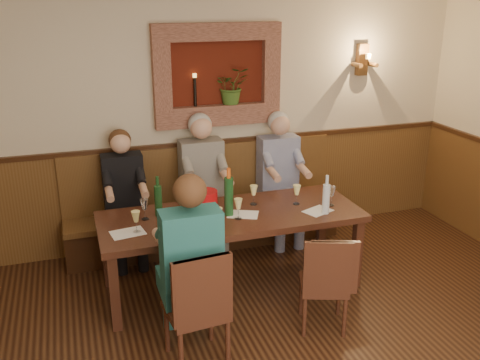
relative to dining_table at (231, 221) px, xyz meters
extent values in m
cube|color=beige|center=(0.00, 1.15, 0.72)|extent=(6.00, 0.04, 2.80)
cube|color=brown|center=(0.00, 1.13, -0.13)|extent=(6.00, 0.04, 1.10)
cube|color=#381E0F|center=(0.00, 1.13, 0.45)|extent=(6.02, 0.06, 0.05)
cube|color=#50160B|center=(0.20, 1.13, 1.17)|extent=(1.00, 0.02, 0.70)
cube|color=#A26652|center=(0.20, 1.09, 1.61)|extent=(1.36, 0.12, 0.18)
cube|color=#A26652|center=(0.20, 1.09, 0.73)|extent=(1.36, 0.12, 0.18)
cube|color=#A26652|center=(-0.39, 1.09, 1.17)|extent=(0.18, 0.12, 0.70)
cube|color=#A26652|center=(0.79, 1.09, 1.17)|extent=(0.18, 0.12, 0.70)
cube|color=#A26652|center=(0.20, 1.09, 0.84)|extent=(1.00, 0.14, 0.04)
imported|color=#3A5E20|center=(0.35, 1.09, 1.06)|extent=(0.35, 0.30, 0.39)
cylinder|color=black|center=(-0.05, 1.09, 1.01)|extent=(0.03, 0.03, 0.30)
cylinder|color=#FFBF59|center=(-0.05, 1.09, 1.18)|extent=(0.04, 0.04, 0.04)
cube|color=brown|center=(1.90, 1.10, 1.27)|extent=(0.12, 0.08, 0.35)
cylinder|color=brown|center=(1.80, 1.03, 1.22)|extent=(0.05, 0.18, 0.05)
cylinder|color=brown|center=(2.00, 1.03, 1.22)|extent=(0.05, 0.18, 0.05)
cylinder|color=#FFBF59|center=(1.90, 0.97, 1.32)|extent=(0.06, 0.06, 0.06)
cube|color=#371A10|center=(0.00, 0.00, 0.04)|extent=(2.40, 0.90, 0.06)
cube|color=#371A10|center=(-1.12, -0.37, -0.33)|extent=(0.08, 0.08, 0.69)
cube|color=#371A10|center=(1.12, -0.37, -0.33)|extent=(0.08, 0.08, 0.69)
cube|color=#371A10|center=(-1.12, 0.37, -0.33)|extent=(0.08, 0.08, 0.69)
cube|color=#371A10|center=(1.12, 0.37, -0.33)|extent=(0.08, 0.08, 0.69)
cube|color=#381E0F|center=(0.00, 0.91, -0.48)|extent=(3.00, 0.40, 0.40)
cube|color=brown|center=(0.00, 0.91, -0.26)|extent=(3.00, 0.45, 0.06)
cube|color=brown|center=(0.00, 1.10, 0.10)|extent=(3.00, 0.06, 0.66)
cube|color=#371A10|center=(-0.58, -0.95, -0.47)|extent=(0.44, 0.44, 0.40)
cube|color=#371A10|center=(-0.58, -0.95, -0.25)|extent=(0.46, 0.46, 0.05)
cube|color=#371A10|center=(-0.56, -1.14, 0.03)|extent=(0.43, 0.08, 0.50)
cube|color=#371A10|center=(0.53, -0.85, -0.49)|extent=(0.46, 0.46, 0.36)
cube|color=#371A10|center=(0.53, -0.85, -0.29)|extent=(0.48, 0.48, 0.05)
cube|color=#371A10|center=(0.47, -1.01, -0.04)|extent=(0.37, 0.16, 0.45)
cube|color=black|center=(-0.87, 0.77, -0.45)|extent=(0.41, 0.42, 0.45)
cube|color=black|center=(-0.87, 0.93, 0.19)|extent=(0.41, 0.21, 0.53)
sphere|color=#D8A384|center=(-0.87, 0.89, 0.59)|extent=(0.20, 0.20, 0.20)
sphere|color=#4C2D19|center=(-0.87, 0.94, 0.60)|extent=(0.22, 0.22, 0.22)
cube|color=#4F4C48|center=(-0.04, 0.75, -0.45)|extent=(0.45, 0.47, 0.45)
cube|color=#4F4C48|center=(-0.04, 0.93, 0.24)|extent=(0.45, 0.24, 0.59)
sphere|color=#D8A384|center=(-0.04, 0.89, 0.68)|extent=(0.23, 0.23, 0.23)
sphere|color=#B2B2B2|center=(-0.04, 0.94, 0.70)|extent=(0.25, 0.25, 0.25)
cube|color=navy|center=(0.83, 0.75, -0.45)|extent=(0.43, 0.46, 0.45)
cube|color=navy|center=(0.83, 0.93, 0.22)|extent=(0.43, 0.23, 0.57)
sphere|color=#D8A384|center=(0.83, 0.89, 0.64)|extent=(0.22, 0.22, 0.22)
sphere|color=#B2B2B2|center=(0.83, 0.94, 0.66)|extent=(0.24, 0.24, 0.24)
cube|color=navy|center=(-0.58, -0.69, -0.45)|extent=(0.44, 0.46, 0.45)
cube|color=navy|center=(-0.58, -0.87, 0.23)|extent=(0.44, 0.23, 0.58)
sphere|color=#D8A384|center=(-0.58, -0.83, 0.66)|extent=(0.22, 0.22, 0.22)
sphere|color=#4C2D19|center=(-0.58, -0.88, 0.68)|extent=(0.24, 0.24, 0.24)
cylinder|color=#B50B0E|center=(-0.24, 0.01, 0.20)|extent=(0.24, 0.24, 0.25)
cylinder|color=#19471E|center=(-0.03, -0.02, 0.25)|extent=(0.11, 0.11, 0.36)
cylinder|color=orange|center=(-0.03, -0.02, 0.48)|extent=(0.05, 0.05, 0.09)
cylinder|color=#19471E|center=(-0.64, 0.17, 0.22)|extent=(0.07, 0.07, 0.28)
cylinder|color=#19471E|center=(-0.64, 0.17, 0.40)|extent=(0.03, 0.03, 0.09)
cylinder|color=silver|center=(0.83, -0.25, 0.21)|extent=(0.09, 0.09, 0.28)
cylinder|color=silver|center=(0.83, -0.25, 0.40)|extent=(0.04, 0.04, 0.09)
cube|color=white|center=(-0.95, -0.13, 0.08)|extent=(0.31, 0.24, 0.00)
cube|color=white|center=(0.10, -0.05, 0.08)|extent=(0.33, 0.29, 0.00)
cube|color=white|center=(0.78, -0.19, 0.08)|extent=(0.31, 0.27, 0.00)
cube|color=white|center=(-0.44, -0.28, 0.08)|extent=(0.31, 0.23, 0.00)
camera|label=1|loc=(-1.33, -4.32, 1.98)|focal=40.00mm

